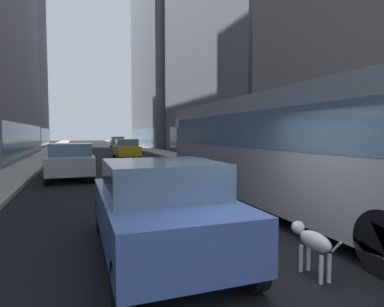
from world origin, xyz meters
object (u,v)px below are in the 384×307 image
object	(u,v)px
car_silver_sedan	(71,160)
transit_bus	(282,144)
car_grey_wagon	(117,142)
car_yellow_taxi	(126,149)
car_blue_hatchback	(160,207)
dalmatian_dog	(312,241)

from	to	relation	value
car_silver_sedan	transit_bus	bearing A→B (deg)	-55.98
car_silver_sedan	car_grey_wagon	size ratio (longest dim) A/B	1.04
transit_bus	car_yellow_taxi	xyz separation A→B (m)	(-1.60, 18.73, -0.96)
car_grey_wagon	car_yellow_taxi	bearing A→B (deg)	-94.52
car_yellow_taxi	car_blue_hatchback	size ratio (longest dim) A/B	0.99
car_yellow_taxi	car_silver_sedan	world-z (taller)	same
car_blue_hatchback	dalmatian_dog	bearing A→B (deg)	-38.11
car_silver_sedan	car_blue_hatchback	distance (m)	10.63
dalmatian_dog	transit_bus	bearing A→B (deg)	60.49
transit_bus	car_blue_hatchback	world-z (taller)	transit_bus
car_yellow_taxi	dalmatian_dog	world-z (taller)	car_yellow_taxi
car_silver_sedan	dalmatian_dog	world-z (taller)	car_silver_sedan
transit_bus	car_grey_wagon	distance (m)	38.99
car_silver_sedan	dalmatian_dog	distance (m)	12.50
car_silver_sedan	car_blue_hatchback	bearing A→B (deg)	-81.34
car_grey_wagon	car_blue_hatchback	size ratio (longest dim) A/B	1.08
transit_bus	dalmatian_dog	xyz separation A→B (m)	(-2.10, -3.70, -1.26)
car_yellow_taxi	car_grey_wagon	xyz separation A→B (m)	(1.60, 20.25, 0.00)
car_blue_hatchback	car_grey_wagon	bearing A→B (deg)	84.45
transit_bus	car_blue_hatchback	size ratio (longest dim) A/B	2.79
car_blue_hatchback	dalmatian_dog	size ratio (longest dim) A/B	4.29
car_yellow_taxi	car_grey_wagon	world-z (taller)	same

